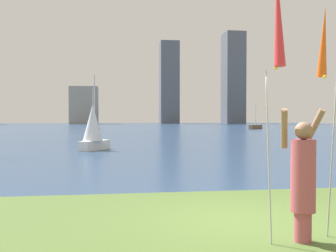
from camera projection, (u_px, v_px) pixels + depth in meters
name	position (u px, v px, depth m)	size (l,w,h in m)	color
ground	(127.00, 130.00, 57.66)	(120.00, 138.00, 0.12)	#4C662D
person	(303.00, 176.00, 6.03)	(0.74, 0.55, 2.02)	#B24C59
kite_flag_left	(278.00, 21.00, 5.67)	(0.16, 0.60, 4.06)	#B2B2B7
kite_flag_right	(324.00, 48.00, 6.40)	(0.16, 0.54, 3.64)	#B2B2B7
sailboat_0	(256.00, 127.00, 62.49)	(2.72, 2.19, 4.06)	brown
sailboat_1	(93.00, 129.00, 51.95)	(1.89, 2.89, 5.58)	#333D51
sailboat_2	(93.00, 128.00, 22.65)	(1.78, 2.26, 4.25)	white
skyline_tower_1	(84.00, 105.00, 109.77)	(7.57, 7.65, 10.06)	gray
skyline_tower_2	(169.00, 83.00, 114.52)	(5.31, 4.80, 23.37)	#565B66
skyline_tower_3	(233.00, 78.00, 113.08)	(5.41, 6.64, 25.53)	#565B66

